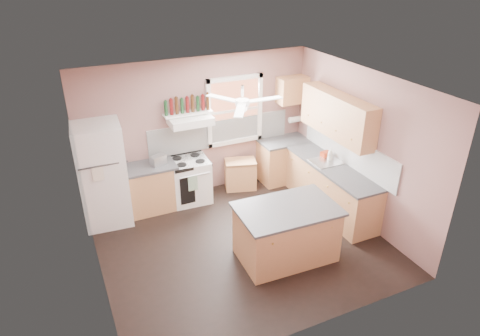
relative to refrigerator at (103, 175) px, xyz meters
name	(u,v)px	position (x,y,z in m)	size (l,w,h in m)	color
floor	(242,243)	(1.89, -1.64, -0.93)	(4.50, 4.50, 0.00)	black
ceiling	(242,85)	(1.89, -1.64, 1.77)	(4.50, 4.50, 0.00)	white
wall_back	(198,127)	(1.89, 0.39, 0.42)	(4.50, 0.05, 2.70)	#88615A
wall_right	(361,146)	(4.17, -1.64, 0.42)	(0.05, 4.00, 2.70)	#88615A
wall_left	(88,204)	(-0.38, -1.64, 0.42)	(0.05, 4.00, 2.70)	#88615A
backsplash_back	(220,133)	(2.34, 0.35, 0.25)	(2.90, 0.03, 0.55)	white
backsplash_right	(348,149)	(4.13, -1.34, 0.25)	(0.03, 2.60, 0.55)	white
window_view	(234,110)	(2.64, 0.34, 0.67)	(1.00, 0.02, 1.20)	brown
window_frame	(235,111)	(2.64, 0.32, 0.67)	(1.16, 0.07, 1.36)	white
refrigerator	(103,175)	(0.00, 0.00, 0.00)	(0.78, 0.76, 1.85)	white
base_cabinet_left	(152,188)	(0.83, 0.06, -0.50)	(0.90, 0.60, 0.86)	#B37A4A
counter_left	(150,167)	(0.83, 0.06, -0.05)	(0.92, 0.62, 0.04)	#3E3E40
toaster	(158,160)	(0.99, 0.03, 0.06)	(0.28, 0.16, 0.18)	silver
stove	(190,180)	(1.57, 0.06, -0.50)	(0.72, 0.64, 0.86)	white
range_hood	(190,121)	(1.66, 0.11, 0.69)	(0.78, 0.50, 0.14)	white
bottle_shelf	(188,113)	(1.66, 0.23, 0.79)	(0.90, 0.26, 0.03)	white
cart	(240,174)	(2.66, 0.10, -0.62)	(0.61, 0.41, 0.61)	#B37A4A
base_cabinet_corner	(283,161)	(3.64, 0.06, -0.50)	(1.00, 0.60, 0.86)	#B37A4A
base_cabinet_right	(330,189)	(3.84, -1.34, -0.50)	(0.60, 2.20, 0.86)	#B37A4A
counter_corner	(284,141)	(3.64, 0.06, -0.05)	(1.02, 0.62, 0.04)	#3E3E40
counter_right	(332,167)	(3.83, -1.34, -0.05)	(0.62, 2.22, 0.04)	#3E3E40
sink	(326,162)	(3.83, -1.14, -0.03)	(0.55, 0.45, 0.03)	silver
faucet	(334,157)	(3.99, -1.14, 0.04)	(0.03, 0.03, 0.14)	silver
upper_cabinet_right	(337,115)	(3.97, -1.14, 0.85)	(0.33, 1.80, 0.76)	#B37A4A
upper_cabinet_corner	(292,90)	(3.84, 0.19, 0.97)	(0.60, 0.33, 0.52)	#B37A4A
paper_towel	(295,119)	(3.96, 0.22, 0.32)	(0.12, 0.12, 0.26)	white
island	(286,233)	(2.38, -2.22, -0.50)	(1.45, 0.91, 0.86)	#B37A4A
island_top	(288,209)	(2.38, -2.22, -0.05)	(1.53, 1.00, 0.04)	#3E3E40
ceiling_fan_hub	(242,103)	(1.89, -1.64, 1.52)	(0.20, 0.20, 0.08)	white
soap_bottle	(330,154)	(3.92, -1.12, 0.10)	(0.10, 0.10, 0.25)	silver
red_caddy	(326,154)	(3.95, -0.94, 0.02)	(0.18, 0.12, 0.10)	#A32B0D
wine_bottles	(188,105)	(1.67, 0.23, 0.95)	(0.86, 0.06, 0.31)	#143819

